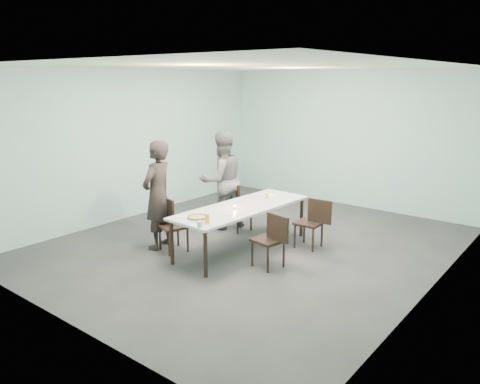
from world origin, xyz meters
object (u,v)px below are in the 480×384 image
Objects in this scene: chair_far_left at (236,204)px; amber_tumbler at (266,196)px; diner_far at (222,180)px; chair_near_left at (171,221)px; diner_near at (158,195)px; chair_far_right at (313,220)px; water_tumbler at (200,224)px; side_plate at (228,214)px; beer_glass at (207,219)px; chair_near_right at (272,237)px; pizza at (198,217)px; table at (242,210)px; tealight at (235,208)px.

amber_tumbler is at bearing 5.23° from chair_far_left.
diner_far is at bearing -179.77° from amber_tumbler.
chair_near_left is 0.47× the size of diner_near.
water_tumbler is at bearing 68.03° from chair_far_right.
beer_glass reaches higher than side_plate.
chair_far_right is at bearing -82.18° from chair_near_right.
diner_near is 5.41× the size of pizza.
table is 0.97m from pizza.
table is 33.07× the size of amber_tumbler.
side_plate is (1.29, 0.27, -0.16)m from diner_near.
chair_far_left is 1.68m from diner_near.
water_tumbler is 1.08m from tealight.
tealight is (-0.00, -0.20, 0.08)m from table.
pizza is 4.25× the size of amber_tumbler.
chair_far_right is at bearing 71.12° from water_tumbler.
tealight is at bearing 110.98° from side_plate.
chair_near_left is at bearing -85.98° from chair_far_left.
table is 1.10m from chair_far_left.
chair_far_right reaches higher than tealight.
table is 1.43m from diner_near.
chair_far_left is at bearing 100.83° from chair_near_left.
chair_far_left and chair_near_right have the same top height.
chair_far_right is 10.88× the size of amber_tumbler.
table is at bearing 37.27° from chair_far_right.
table is at bearing -35.79° from chair_far_left.
diner_far is (-1.04, 0.71, 0.24)m from table.
chair_far_left is 2.56× the size of pizza.
pizza reaches higher than side_plate.
tealight is (0.91, 0.56, 0.27)m from chair_near_left.
diner_near reaches higher than chair_far_left.
chair_far_right is (0.91, 0.78, -0.19)m from table.
beer_glass is at bearing 56.10° from chair_near_right.
beer_glass is at bearing 56.02° from diner_far.
chair_far_left is at bearing 124.31° from side_plate.
pizza is at bearing 56.74° from chair_far_right.
table is 0.21m from tealight.
beer_glass is (0.06, -0.54, 0.07)m from side_plate.
beer_glass is (1.35, -0.26, -0.09)m from diner_near.
chair_near_right is 10.88× the size of amber_tumbler.
chair_near_left is 0.88m from pizza.
water_tumbler is at bearing -7.22° from chair_near_left.
chair_far_right reaches higher than side_plate.
chair_near_right is at bearing 81.75° from diner_far.
diner_near is at bearing -152.58° from tealight.
chair_far_left is 0.81m from amber_tumbler.
chair_far_right is 5.80× the size of beer_glass.
beer_glass is at bearing -77.83° from tealight.
table is 0.54m from side_plate.
side_plate is at bearing -46.01° from chair_far_left.
chair_near_left reaches higher than side_plate.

